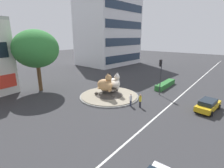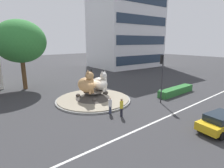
{
  "view_description": "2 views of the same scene",
  "coord_description": "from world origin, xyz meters",
  "px_view_note": "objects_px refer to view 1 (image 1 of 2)",
  "views": [
    {
      "loc": [
        -19.13,
        -15.6,
        9.09
      ],
      "look_at": [
        0.26,
        -0.36,
        2.03
      ],
      "focal_mm": 27.1,
      "sensor_mm": 36.0,
      "label": 1
    },
    {
      "loc": [
        -11.7,
        -17.7,
        7.06
      ],
      "look_at": [
        2.46,
        -0.61,
        1.81
      ],
      "focal_mm": 28.99,
      "sensor_mm": 36.0,
      "label": 2
    }
  ],
  "objects_px": {
    "litter_bin": "(156,87)",
    "pedestrian_white_shirt": "(131,100)",
    "office_tower": "(108,26)",
    "cat_statue_calico": "(106,84)",
    "sedan_on_far_lane": "(208,105)",
    "pedestrian_yellow_shirt": "(140,100)",
    "cat_statue_white": "(114,82)",
    "broadleaf_tree_behind_island": "(36,49)",
    "traffic_light_mast": "(160,71)"
  },
  "relations": [
    {
      "from": "sedan_on_far_lane",
      "to": "broadleaf_tree_behind_island",
      "type": "bearing_deg",
      "value": 117.3
    },
    {
      "from": "cat_statue_white",
      "to": "broadleaf_tree_behind_island",
      "type": "height_order",
      "value": "broadleaf_tree_behind_island"
    },
    {
      "from": "traffic_light_mast",
      "to": "broadleaf_tree_behind_island",
      "type": "relative_size",
      "value": 0.55
    },
    {
      "from": "traffic_light_mast",
      "to": "pedestrian_yellow_shirt",
      "type": "relative_size",
      "value": 3.14
    },
    {
      "from": "cat_statue_calico",
      "to": "cat_statue_white",
      "type": "xyz_separation_m",
      "value": [
        1.8,
        -0.23,
        -0.1
      ]
    },
    {
      "from": "litter_bin",
      "to": "cat_statue_white",
      "type": "bearing_deg",
      "value": 149.93
    },
    {
      "from": "traffic_light_mast",
      "to": "pedestrian_white_shirt",
      "type": "xyz_separation_m",
      "value": [
        -6.7,
        1.09,
        -2.96
      ]
    },
    {
      "from": "pedestrian_white_shirt",
      "to": "litter_bin",
      "type": "height_order",
      "value": "pedestrian_white_shirt"
    },
    {
      "from": "cat_statue_white",
      "to": "sedan_on_far_lane",
      "type": "distance_m",
      "value": 13.05
    },
    {
      "from": "sedan_on_far_lane",
      "to": "cat_statue_white",
      "type": "bearing_deg",
      "value": 110.14
    },
    {
      "from": "pedestrian_white_shirt",
      "to": "sedan_on_far_lane",
      "type": "distance_m",
      "value": 9.62
    },
    {
      "from": "litter_bin",
      "to": "broadleaf_tree_behind_island",
      "type": "bearing_deg",
      "value": 129.11
    },
    {
      "from": "cat_statue_calico",
      "to": "traffic_light_mast",
      "type": "distance_m",
      "value": 8.77
    },
    {
      "from": "pedestrian_yellow_shirt",
      "to": "sedan_on_far_lane",
      "type": "distance_m",
      "value": 8.38
    },
    {
      "from": "traffic_light_mast",
      "to": "litter_bin",
      "type": "relative_size",
      "value": 6.24
    },
    {
      "from": "traffic_light_mast",
      "to": "broadleaf_tree_behind_island",
      "type": "height_order",
      "value": "broadleaf_tree_behind_island"
    },
    {
      "from": "broadleaf_tree_behind_island",
      "to": "litter_bin",
      "type": "height_order",
      "value": "broadleaf_tree_behind_island"
    },
    {
      "from": "broadleaf_tree_behind_island",
      "to": "traffic_light_mast",
      "type": "bearing_deg",
      "value": -58.31
    },
    {
      "from": "cat_statue_white",
      "to": "pedestrian_white_shirt",
      "type": "bearing_deg",
      "value": -38.36
    },
    {
      "from": "sedan_on_far_lane",
      "to": "litter_bin",
      "type": "xyz_separation_m",
      "value": [
        4.14,
        8.71,
        -0.33
      ]
    },
    {
      "from": "cat_statue_calico",
      "to": "litter_bin",
      "type": "distance_m",
      "value": 9.81
    },
    {
      "from": "pedestrian_white_shirt",
      "to": "pedestrian_yellow_shirt",
      "type": "xyz_separation_m",
      "value": [
        0.43,
        -1.18,
        0.04
      ]
    },
    {
      "from": "pedestrian_yellow_shirt",
      "to": "office_tower",
      "type": "bearing_deg",
      "value": -29.13
    },
    {
      "from": "office_tower",
      "to": "cat_statue_white",
      "type": "bearing_deg",
      "value": -135.88
    },
    {
      "from": "cat_statue_white",
      "to": "pedestrian_yellow_shirt",
      "type": "xyz_separation_m",
      "value": [
        -1.55,
        -5.49,
        -1.16
      ]
    },
    {
      "from": "broadleaf_tree_behind_island",
      "to": "cat_statue_calico",
      "type": "bearing_deg",
      "value": -70.73
    },
    {
      "from": "cat_statue_white",
      "to": "traffic_light_mast",
      "type": "distance_m",
      "value": 7.38
    },
    {
      "from": "pedestrian_yellow_shirt",
      "to": "cat_statue_white",
      "type": "bearing_deg",
      "value": -0.65
    },
    {
      "from": "cat_statue_white",
      "to": "office_tower",
      "type": "bearing_deg",
      "value": 117.19
    },
    {
      "from": "broadleaf_tree_behind_island",
      "to": "sedan_on_far_lane",
      "type": "distance_m",
      "value": 26.46
    },
    {
      "from": "broadleaf_tree_behind_island",
      "to": "sedan_on_far_lane",
      "type": "relative_size",
      "value": 2.13
    },
    {
      "from": "cat_statue_white",
      "to": "pedestrian_yellow_shirt",
      "type": "height_order",
      "value": "cat_statue_white"
    },
    {
      "from": "cat_statue_calico",
      "to": "pedestrian_white_shirt",
      "type": "xyz_separation_m",
      "value": [
        -0.18,
        -4.54,
        -1.3
      ]
    },
    {
      "from": "broadleaf_tree_behind_island",
      "to": "sedan_on_far_lane",
      "type": "bearing_deg",
      "value": -70.69
    },
    {
      "from": "office_tower",
      "to": "pedestrian_white_shirt",
      "type": "relative_size",
      "value": 14.1
    },
    {
      "from": "broadleaf_tree_behind_island",
      "to": "sedan_on_far_lane",
      "type": "xyz_separation_m",
      "value": [
        8.5,
        -24.26,
        -6.25
      ]
    },
    {
      "from": "traffic_light_mast",
      "to": "pedestrian_white_shirt",
      "type": "distance_m",
      "value": 7.4
    },
    {
      "from": "sedan_on_far_lane",
      "to": "litter_bin",
      "type": "bearing_deg",
      "value": 72.55
    },
    {
      "from": "cat_statue_calico",
      "to": "traffic_light_mast",
      "type": "bearing_deg",
      "value": 39.26
    },
    {
      "from": "pedestrian_white_shirt",
      "to": "cat_statue_calico",
      "type": "bearing_deg",
      "value": -159.4
    },
    {
      "from": "cat_statue_white",
      "to": "pedestrian_white_shirt",
      "type": "xyz_separation_m",
      "value": [
        -1.99,
        -4.31,
        -1.19
      ]
    },
    {
      "from": "litter_bin",
      "to": "pedestrian_white_shirt",
      "type": "bearing_deg",
      "value": -177.84
    },
    {
      "from": "sedan_on_far_lane",
      "to": "litter_bin",
      "type": "height_order",
      "value": "sedan_on_far_lane"
    },
    {
      "from": "traffic_light_mast",
      "to": "broadleaf_tree_behind_island",
      "type": "xyz_separation_m",
      "value": [
        -10.48,
        16.97,
        3.15
      ]
    },
    {
      "from": "pedestrian_white_shirt",
      "to": "pedestrian_yellow_shirt",
      "type": "height_order",
      "value": "pedestrian_yellow_shirt"
    },
    {
      "from": "traffic_light_mast",
      "to": "pedestrian_yellow_shirt",
      "type": "distance_m",
      "value": 6.91
    },
    {
      "from": "office_tower",
      "to": "pedestrian_white_shirt",
      "type": "height_order",
      "value": "office_tower"
    },
    {
      "from": "cat_statue_calico",
      "to": "traffic_light_mast",
      "type": "relative_size",
      "value": 0.53
    },
    {
      "from": "pedestrian_white_shirt",
      "to": "pedestrian_yellow_shirt",
      "type": "relative_size",
      "value": 0.97
    },
    {
      "from": "office_tower",
      "to": "litter_bin",
      "type": "bearing_deg",
      "value": -121.44
    }
  ]
}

